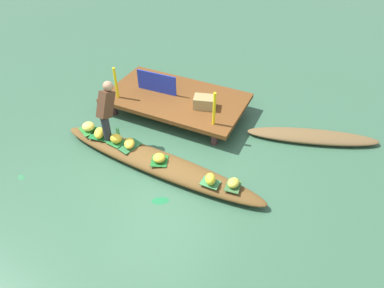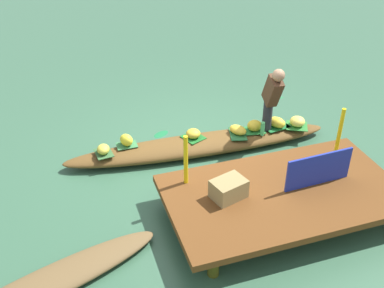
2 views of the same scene
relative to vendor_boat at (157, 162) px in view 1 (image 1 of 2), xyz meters
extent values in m
plane|color=#345D43|center=(0.00, 0.00, -0.13)|extent=(40.00, 40.00, 0.00)
cube|color=brown|center=(-0.56, 1.88, 0.24)|extent=(3.20, 1.80, 0.10)
cylinder|color=#48272B|center=(-1.84, 1.16, 0.03)|extent=(0.14, 0.14, 0.32)
cylinder|color=#502D2E|center=(0.72, 1.16, 0.03)|extent=(0.14, 0.14, 0.32)
cylinder|color=#502C16|center=(-1.84, 2.60, 0.03)|extent=(0.14, 0.14, 0.32)
cylinder|color=#434311|center=(0.72, 2.60, 0.03)|extent=(0.14, 0.14, 0.32)
ellipsoid|color=brown|center=(0.00, 0.00, 0.00)|extent=(4.54, 0.89, 0.25)
ellipsoid|color=brown|center=(2.58, 2.18, -0.04)|extent=(2.80, 1.33, 0.17)
cube|color=#345F32|center=(1.59, -0.06, 0.13)|extent=(0.29, 0.36, 0.01)
ellipsoid|color=gold|center=(1.59, -0.06, 0.20)|extent=(0.24, 0.27, 0.14)
cube|color=#1A6223|center=(0.09, -0.06, 0.13)|extent=(0.41, 0.42, 0.01)
ellipsoid|color=gold|center=(0.09, -0.06, 0.20)|extent=(0.29, 0.28, 0.15)
cube|color=#18642C|center=(-1.39, 0.06, 0.13)|extent=(0.47, 0.33, 0.01)
ellipsoid|color=yellow|center=(-1.39, 0.06, 0.22)|extent=(0.33, 0.37, 0.18)
cube|color=#377844|center=(1.19, -0.17, 0.13)|extent=(0.33, 0.24, 0.01)
ellipsoid|color=yellow|center=(1.19, -0.17, 0.23)|extent=(0.27, 0.29, 0.20)
cube|color=#256233|center=(-0.66, 0.06, 0.13)|extent=(0.37, 0.49, 0.01)
ellipsoid|color=gold|center=(-0.66, 0.06, 0.20)|extent=(0.34, 0.38, 0.15)
cube|color=#2B7831|center=(-1.74, 0.14, 0.13)|extent=(0.48, 0.47, 0.01)
ellipsoid|color=#F9DD57|center=(-1.74, 0.14, 0.22)|extent=(0.33, 0.32, 0.18)
cube|color=#226B2E|center=(-0.97, 0.05, 0.13)|extent=(0.39, 0.33, 0.01)
ellipsoid|color=gold|center=(-0.97, 0.05, 0.23)|extent=(0.28, 0.26, 0.19)
cylinder|color=#28282D|center=(-1.19, 0.07, 0.40)|extent=(0.16, 0.16, 0.55)
cube|color=#4B2E1D|center=(-1.18, 0.17, 0.91)|extent=(0.21, 0.48, 0.59)
sphere|color=#9E7556|center=(-1.17, 0.32, 1.24)|extent=(0.20, 0.20, 0.20)
cylinder|color=#53BC68|center=(-1.04, 0.22, 0.25)|extent=(0.07, 0.07, 0.24)
cube|color=#1C2C9A|center=(-1.06, 1.88, 0.54)|extent=(1.00, 0.07, 0.49)
cylinder|color=yellow|center=(-1.76, 1.28, 0.67)|extent=(0.06, 0.06, 0.75)
cylinder|color=yellow|center=(0.64, 1.28, 0.67)|extent=(0.06, 0.06, 0.75)
cube|color=olive|center=(0.20, 1.75, 0.42)|extent=(0.51, 0.43, 0.26)
ellipsoid|color=#2A6C40|center=(-2.22, -1.37, -0.12)|extent=(0.21, 0.17, 0.01)
ellipsoid|color=#1A6C39|center=(0.47, -0.73, -0.12)|extent=(0.36, 0.31, 0.01)
camera|label=1|loc=(2.73, -4.15, 4.61)|focal=32.26mm
camera|label=2|loc=(2.18, 6.19, 4.22)|focal=43.48mm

